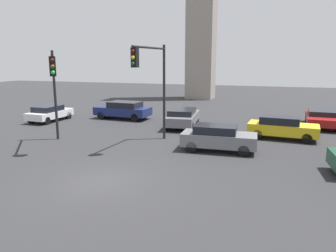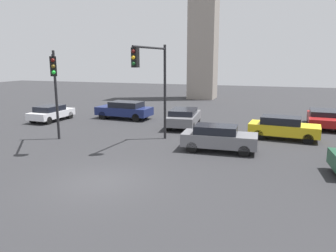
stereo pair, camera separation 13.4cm
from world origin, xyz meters
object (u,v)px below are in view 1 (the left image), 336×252
Objects in this scene: car_6 at (282,127)px; car_5 at (123,110)px; car_3 at (218,138)px; car_0 at (183,117)px; car_2 at (49,113)px; traffic_light_1 at (54,79)px; traffic_light_2 at (152,73)px; car_1 at (321,117)px.

car_5 is at bearing 170.04° from car_6.
car_0 is at bearing 119.63° from car_3.
car_2 is 0.96× the size of car_3.
car_0 is 1.15× the size of car_3.
traffic_light_1 is at bearing 138.36° from car_0.
traffic_light_1 reaches higher than car_5.
car_6 reaches higher than car_3.
traffic_light_2 is 1.34× the size of car_6.
car_5 is (-5.48, 7.36, -3.40)m from traffic_light_2.
traffic_light_2 reaches higher than car_1.
car_5 is (-0.28, 9.28, -3.11)m from traffic_light_1.
traffic_light_1 is at bearing -137.23° from car_2.
traffic_light_2 is 1.23× the size of car_0.
traffic_light_1 is 1.14× the size of car_1.
car_3 reaches higher than car_2.
car_1 is 21.50m from car_2.
car_5 is 13.22m from car_6.
car_2 is 6.04m from car_5.
car_1 is 15.78m from car_5.
car_0 is at bearing 166.24° from car_5.
car_3 is at bearing 64.17° from traffic_light_1.
traffic_light_2 is at bearing -45.70° from car_1.
car_2 reaches higher than car_1.
car_1 is 5.80m from car_6.
car_6 is at bearing 47.51° from car_3.
traffic_light_2 is 9.03m from car_6.
car_1 is at bearing 88.15° from traffic_light_1.
car_5 is (-15.69, -1.69, 0.09)m from car_1.
traffic_light_2 reaches higher than traffic_light_1.
car_3 is (9.11, 1.85, -3.15)m from traffic_light_1.
car_0 is 6.78m from car_3.
traffic_light_1 is 9.12m from car_2.
car_0 is at bearing -68.37° from car_1.
car_6 is (12.51, 5.95, -3.15)m from traffic_light_1.
traffic_light_2 is 1.42× the size of car_3.
car_5 reaches higher than car_3.
car_2 is 15.41m from car_3.
car_5 is at bearing 144.47° from traffic_light_1.
car_3 is 0.87× the size of car_5.
car_2 is (-21.02, -4.54, -0.01)m from car_1.
traffic_light_2 is 5.21m from car_3.
car_1 is (15.41, 10.97, -3.21)m from traffic_light_1.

